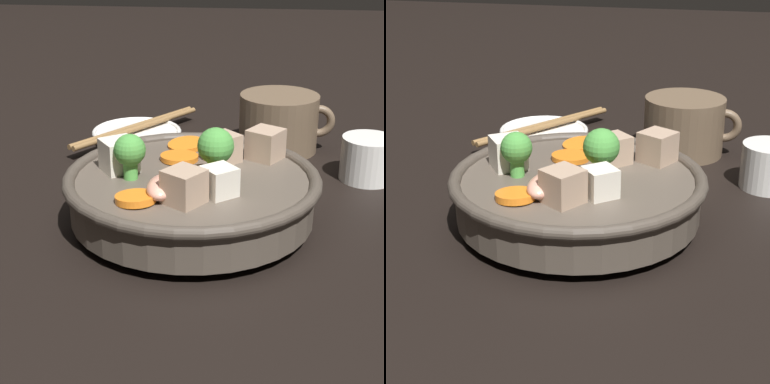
# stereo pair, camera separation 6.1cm
# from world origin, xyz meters

# --- Properties ---
(ground_plane) EXTENTS (3.00, 3.00, 0.00)m
(ground_plane) POSITION_xyz_m (0.00, 0.00, 0.00)
(ground_plane) COLOR black
(stirfry_bowl) EXTENTS (0.24, 0.24, 0.10)m
(stirfry_bowl) POSITION_xyz_m (-0.00, -0.00, 0.04)
(stirfry_bowl) COLOR #51473D
(stirfry_bowl) RESTS_ON ground_plane
(side_saucer) EXTENTS (0.12, 0.12, 0.01)m
(side_saucer) POSITION_xyz_m (-0.10, 0.24, 0.01)
(side_saucer) COLOR white
(side_saucer) RESTS_ON ground_plane
(tea_cup) EXTENTS (0.06, 0.06, 0.05)m
(tea_cup) POSITION_xyz_m (0.18, 0.13, 0.03)
(tea_cup) COLOR white
(tea_cup) RESTS_ON ground_plane
(dark_mug) EXTENTS (0.12, 0.10, 0.07)m
(dark_mug) POSITION_xyz_m (0.08, 0.22, 0.04)
(dark_mug) COLOR brown
(dark_mug) RESTS_ON ground_plane
(chopsticks_pair) EXTENTS (0.14, 0.19, 0.01)m
(chopsticks_pair) POSITION_xyz_m (-0.10, 0.24, 0.02)
(chopsticks_pair) COLOR olive
(chopsticks_pair) RESTS_ON side_saucer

